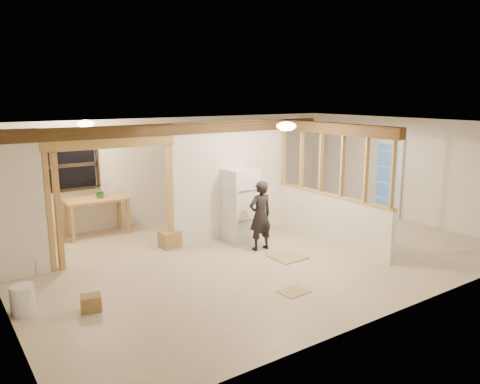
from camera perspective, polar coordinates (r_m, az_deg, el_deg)
floor at (r=9.33m, az=1.94°, el=-7.27°), size 9.00×6.50×0.01m
ceiling at (r=8.84m, az=2.05°, el=8.27°), size 9.00×6.50×0.01m
wall_back at (r=11.73m, az=-7.49°, el=2.91°), size 9.00×0.01×2.50m
wall_front at (r=6.75m, az=18.66°, el=-4.25°), size 9.00×0.01×2.50m
wall_right at (r=12.19m, az=19.30°, el=2.67°), size 0.01×6.50×2.50m
partition_left_stub at (r=8.57m, az=-25.64°, el=-1.46°), size 0.90×0.12×2.50m
partition_center at (r=10.08m, az=-1.15°, el=1.55°), size 2.80×0.12×2.50m
doorway_frame at (r=8.98m, az=-15.14°, el=-1.12°), size 2.46×0.14×2.20m
header_beam_back at (r=9.34m, az=-7.39°, el=7.63°), size 7.00×0.18×0.22m
header_beam_right at (r=9.60m, az=11.27°, el=7.61°), size 0.18×3.30×0.22m
pony_wall at (r=9.91m, az=10.83°, el=-3.29°), size 0.12×3.20×1.00m
stud_partition at (r=9.67m, az=11.10°, el=3.36°), size 0.14×3.20×1.32m
window_back at (r=10.70m, az=-19.83°, el=3.08°), size 1.12×0.10×1.10m
french_door at (r=12.40m, az=17.52°, el=1.77°), size 0.12×0.86×2.00m
ceiling_dome_main at (r=8.63m, az=5.66°, el=8.00°), size 0.36×0.36×0.16m
ceiling_dome_util at (r=9.80m, az=-18.31°, el=7.92°), size 0.32×0.32×0.14m
hanging_bulb at (r=9.32m, az=-14.00°, el=6.14°), size 0.07×0.07×0.07m
refrigerator at (r=9.89m, az=0.08°, el=-1.53°), size 0.63×0.61×1.52m
woman at (r=9.25m, az=2.49°, el=-2.88°), size 0.52×0.35×1.40m
work_table at (r=10.74m, az=-17.01°, el=-2.90°), size 1.33×0.70×0.83m
potted_plant at (r=10.64m, az=-16.69°, el=0.12°), size 0.32×0.29×0.31m
shop_vac at (r=9.89m, az=-23.68°, el=-5.45°), size 0.53×0.53×0.56m
bookshelf at (r=12.99m, az=3.23°, el=2.09°), size 0.85×0.28×1.71m
bucket at (r=7.42m, az=-24.97°, el=-11.81°), size 0.43×0.43×0.42m
box_util_a at (r=9.64m, az=-8.54°, el=-5.72°), size 0.42×0.37×0.33m
box_util_b at (r=9.01m, az=-23.19°, el=-8.07°), size 0.32×0.32×0.26m
box_front at (r=7.21m, az=-17.72°, el=-12.75°), size 0.33×0.29×0.23m
floor_panel_near at (r=9.03m, az=5.84°, el=-7.88°), size 0.61×0.61×0.02m
floor_panel_far at (r=7.56m, az=6.56°, el=-11.96°), size 0.46×0.37×0.01m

